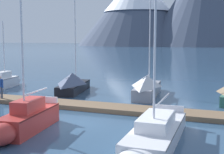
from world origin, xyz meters
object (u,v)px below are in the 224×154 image
at_px(sailboat_mid_dock_port, 74,82).
at_px(sailboat_far_berth, 148,86).
at_px(sailboat_nearest_berth, 5,81).
at_px(person_on_dock, 0,86).
at_px(sailboat_mid_dock_starboard, 25,120).
at_px(sailboat_outer_slip, 155,134).

distance_m(sailboat_mid_dock_port, sailboat_far_berth, 6.86).
relative_size(sailboat_nearest_berth, sailboat_far_berth, 0.79).
relative_size(sailboat_mid_dock_port, sailboat_far_berth, 1.07).
height_order(sailboat_nearest_berth, sailboat_far_berth, sailboat_far_berth).
bearing_deg(person_on_dock, sailboat_mid_dock_port, 65.73).
bearing_deg(person_on_dock, sailboat_mid_dock_starboard, -40.11).
xyz_separation_m(sailboat_nearest_berth, person_on_dock, (4.85, -5.90, 0.63)).
xyz_separation_m(sailboat_mid_dock_starboard, sailboat_outer_slip, (6.61, 0.65, -0.15)).
bearing_deg(sailboat_nearest_berth, sailboat_far_berth, 3.44).
distance_m(sailboat_outer_slip, person_on_dock, 14.38).
height_order(sailboat_nearest_berth, sailboat_outer_slip, sailboat_outer_slip).
relative_size(sailboat_nearest_berth, sailboat_mid_dock_starboard, 0.81).
bearing_deg(sailboat_mid_dock_starboard, person_on_dock, 139.89).
xyz_separation_m(sailboat_mid_dock_port, person_on_dock, (-2.82, -6.25, 0.41)).
xyz_separation_m(sailboat_nearest_berth, sailboat_far_berth, (14.51, 0.87, 0.24)).
bearing_deg(sailboat_outer_slip, sailboat_nearest_berth, 148.96).
bearing_deg(sailboat_mid_dock_port, sailboat_nearest_berth, -177.34).
height_order(sailboat_mid_dock_starboard, sailboat_far_berth, sailboat_far_berth).
relative_size(sailboat_mid_dock_port, sailboat_outer_slip, 1.01).
distance_m(sailboat_mid_dock_port, sailboat_mid_dock_starboard, 12.65).
height_order(sailboat_mid_dock_port, sailboat_outer_slip, sailboat_mid_dock_port).
relative_size(sailboat_mid_dock_port, sailboat_mid_dock_starboard, 1.09).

